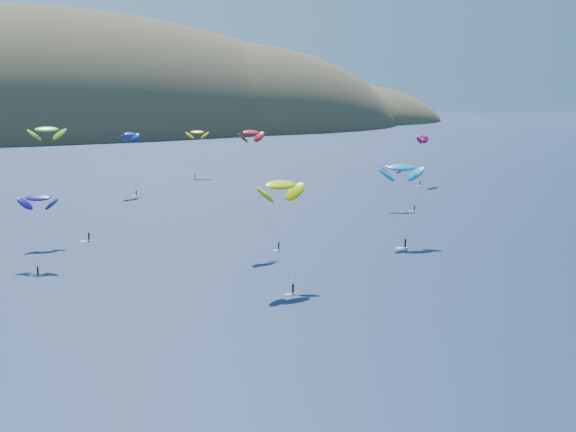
# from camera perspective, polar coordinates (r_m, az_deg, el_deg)

# --- Properties ---
(ground) EXTENTS (2800.00, 2800.00, 0.00)m
(ground) POSITION_cam_1_polar(r_m,az_deg,el_deg) (101.49, 17.87, -12.05)
(ground) COLOR black
(ground) RESTS_ON ground
(island) EXTENTS (730.00, 300.00, 210.00)m
(island) POSITION_cam_1_polar(r_m,az_deg,el_deg) (638.94, -17.60, 4.85)
(island) COLOR #3D3526
(island) RESTS_ON ground
(kitesurfer_2) EXTENTS (10.83, 11.63, 20.97)m
(kitesurfer_2) POSITION_cam_1_polar(r_m,az_deg,el_deg) (144.60, -0.55, 2.22)
(kitesurfer_2) COLOR #D9FA1B
(kitesurfer_2) RESTS_ON ground
(kitesurfer_3) EXTENTS (11.66, 11.18, 27.89)m
(kitesurfer_3) POSITION_cam_1_polar(r_m,az_deg,el_deg) (195.88, -16.78, 5.90)
(kitesurfer_3) COLOR #D9FA1B
(kitesurfer_3) RESTS_ON ground
(kitesurfer_4) EXTENTS (8.94, 9.31, 21.94)m
(kitesurfer_4) POSITION_cam_1_polar(r_m,az_deg,el_deg) (267.36, -11.17, 5.72)
(kitesurfer_4) COLOR #D9FA1B
(kitesurfer_4) RESTS_ON ground
(kitesurfer_5) EXTENTS (11.20, 10.79, 20.10)m
(kitesurfer_5) POSITION_cam_1_polar(r_m,az_deg,el_deg) (184.76, 8.08, 3.43)
(kitesurfer_5) COLOR #D9FA1B
(kitesurfer_5) RESTS_ON ground
(kitesurfer_6) EXTENTS (8.04, 9.72, 14.27)m
(kitesurfer_6) POSITION_cam_1_polar(r_m,az_deg,el_deg) (233.40, 7.44, 3.50)
(kitesurfer_6) COLOR #D9FA1B
(kitesurfer_6) RESTS_ON ground
(kitesurfer_8) EXTENTS (9.17, 7.87, 19.57)m
(kitesurfer_8) POSITION_cam_1_polar(r_m,az_deg,el_deg) (291.66, 9.54, 5.60)
(kitesurfer_8) COLOR #D9FA1B
(kitesurfer_8) RESTS_ON ground
(kitesurfer_9) EXTENTS (8.44, 8.77, 27.54)m
(kitesurfer_9) POSITION_cam_1_polar(r_m,az_deg,el_deg) (176.20, -2.64, 5.93)
(kitesurfer_9) COLOR #D9FA1B
(kitesurfer_9) RESTS_ON ground
(kitesurfer_10) EXTENTS (8.79, 13.76, 15.88)m
(kitesurfer_10) POSITION_cam_1_polar(r_m,az_deg,el_deg) (167.69, -17.36, 1.24)
(kitesurfer_10) COLOR #D9FA1B
(kitesurfer_10) RESTS_ON ground
(kitesurfer_11) EXTENTS (9.91, 12.77, 19.53)m
(kitesurfer_11) POSITION_cam_1_polar(r_m,az_deg,el_deg) (314.29, -6.48, 5.94)
(kitesurfer_11) COLOR #D9FA1B
(kitesurfer_11) RESTS_ON ground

